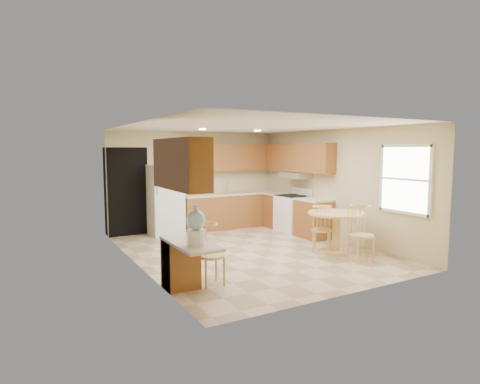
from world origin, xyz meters
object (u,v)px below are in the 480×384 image
refrigerator (166,200)px  water_crock (196,227)px  chair_desk (214,249)px  stove (293,213)px  dining_table (336,227)px  chair_table_b (365,229)px  chair_table_a (325,225)px

refrigerator → water_crock: size_ratio=3.09×
chair_desk → water_crock: size_ratio=1.72×
refrigerator → stove: 3.15m
dining_table → chair_table_b: (-0.00, -0.75, 0.08)m
dining_table → chair_desk: chair_desk is taller
stove → dining_table: bearing=-103.9°
chair_desk → chair_table_a: bearing=106.3°
chair_desk → water_crock: bearing=-46.5°
refrigerator → dining_table: 4.10m
chair_table_a → chair_desk: size_ratio=0.98×
water_crock → chair_table_a: bearing=19.1°
stove → chair_table_b: (-0.52, -2.87, 0.15)m
refrigerator → stove: refrigerator is taller
chair_table_b → chair_desk: size_ratio=1.08×
stove → refrigerator: bearing=157.0°
refrigerator → chair_table_b: size_ratio=1.66×
water_crock → refrigerator: bearing=76.3°
chair_desk → water_crock: (-0.45, -0.40, 0.44)m
chair_desk → chair_table_b: bearing=88.2°
stove → chair_desk: bearing=-142.3°
dining_table → chair_table_b: 0.75m
dining_table → chair_table_a: bearing=132.7°
dining_table → chair_table_a: (-0.15, 0.16, 0.03)m
chair_table_b → refrigerator: bearing=-48.2°
refrigerator → chair_desk: 3.96m
refrigerator → chair_table_a: 3.88m
stove → water_crock: size_ratio=1.99×
refrigerator → dining_table: refrigerator is taller
refrigerator → water_crock: (-1.05, -4.31, 0.17)m
stove → dining_table: size_ratio=0.98×
dining_table → chair_desk: (-2.95, -0.56, 0.04)m
chair_table_b → chair_desk: 2.96m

